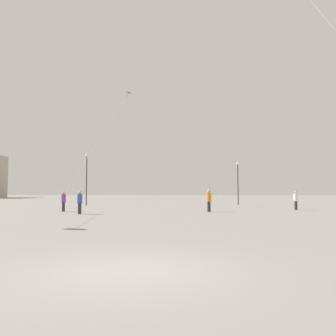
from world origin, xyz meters
TOP-DOWN VIEW (x-y plane):
  - ground_plane at (0.00, 0.00)m, footprint 300.00×300.00m
  - person_in_orange at (3.27, 20.99)m, footprint 0.38×0.38m
  - person_in_blue at (-6.24, 17.76)m, footprint 0.37×0.37m
  - person_in_white at (11.17, 24.21)m, footprint 0.37×0.37m
  - person_in_purple at (-8.51, 20.98)m, footprint 0.36×0.36m
  - kite_violet_diamond at (-5.28, 33.00)m, footprint 3.88×13.01m
  - lamppost_east at (-10.04, 33.42)m, footprint 0.36×0.36m
  - lamppost_west at (7.98, 35.92)m, footprint 0.36×0.36m

SIDE VIEW (x-z plane):
  - ground_plane at x=0.00m, z-range 0.00..0.00m
  - person_in_purple at x=-8.51m, z-range 0.08..1.71m
  - person_in_blue at x=-6.24m, z-range 0.08..1.77m
  - person_in_white at x=11.17m, z-range 0.08..1.78m
  - person_in_orange at x=3.27m, z-range 0.08..1.85m
  - lamppost_west at x=7.98m, z-range 0.87..6.09m
  - lamppost_east at x=-10.04m, z-range 0.92..6.97m
  - kite_violet_diamond at x=-5.28m, z-range 6.76..19.11m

